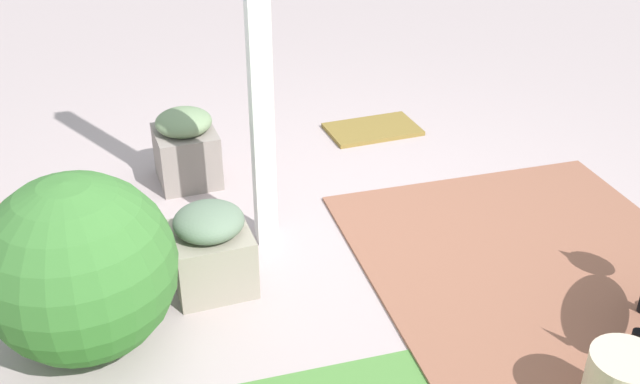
{
  "coord_description": "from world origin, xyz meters",
  "views": [
    {
      "loc": [
        1.03,
        3.35,
        2.3
      ],
      "look_at": [
        0.1,
        0.09,
        0.36
      ],
      "focal_mm": 41.36,
      "sensor_mm": 36.0,
      "label": 1
    }
  ],
  "objects_px": {
    "round_shrub": "(80,268)",
    "doormat": "(373,129)",
    "stone_planter_mid": "(211,248)",
    "stone_planter_nearest": "(186,147)",
    "porch_pillar": "(258,26)"
  },
  "relations": [
    {
      "from": "doormat",
      "to": "stone_planter_mid",
      "type": "bearing_deg",
      "value": 47.51
    },
    {
      "from": "round_shrub",
      "to": "doormat",
      "type": "relative_size",
      "value": 1.29
    },
    {
      "from": "stone_planter_nearest",
      "to": "round_shrub",
      "type": "bearing_deg",
      "value": 66.76
    },
    {
      "from": "stone_planter_nearest",
      "to": "stone_planter_mid",
      "type": "height_order",
      "value": "stone_planter_nearest"
    },
    {
      "from": "porch_pillar",
      "to": "doormat",
      "type": "height_order",
      "value": "porch_pillar"
    },
    {
      "from": "stone_planter_mid",
      "to": "round_shrub",
      "type": "height_order",
      "value": "round_shrub"
    },
    {
      "from": "doormat",
      "to": "porch_pillar",
      "type": "bearing_deg",
      "value": 48.48
    },
    {
      "from": "stone_planter_mid",
      "to": "doormat",
      "type": "relative_size",
      "value": 0.7
    },
    {
      "from": "stone_planter_mid",
      "to": "round_shrub",
      "type": "distance_m",
      "value": 0.7
    },
    {
      "from": "porch_pillar",
      "to": "round_shrub",
      "type": "height_order",
      "value": "porch_pillar"
    },
    {
      "from": "stone_planter_mid",
      "to": "stone_planter_nearest",
      "type": "bearing_deg",
      "value": -90.92
    },
    {
      "from": "stone_planter_nearest",
      "to": "round_shrub",
      "type": "relative_size",
      "value": 0.58
    },
    {
      "from": "porch_pillar",
      "to": "stone_planter_mid",
      "type": "xyz_separation_m",
      "value": [
        0.35,
        0.35,
        -1.0
      ]
    },
    {
      "from": "stone_planter_nearest",
      "to": "round_shrub",
      "type": "distance_m",
      "value": 1.59
    },
    {
      "from": "stone_planter_mid",
      "to": "doormat",
      "type": "height_order",
      "value": "stone_planter_mid"
    }
  ]
}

